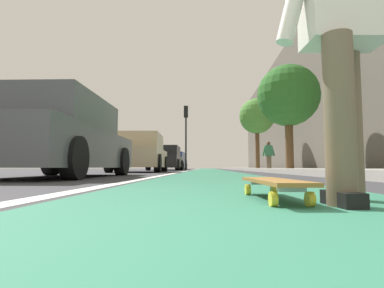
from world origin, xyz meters
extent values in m
plane|color=#38383D|center=(10.00, 0.00, 0.00)|extent=(80.00, 80.00, 0.00)
cube|color=#2D7256|center=(24.00, 0.00, 0.00)|extent=(56.00, 2.00, 0.00)
cube|color=silver|center=(20.00, 1.15, 0.00)|extent=(52.00, 0.16, 0.01)
cube|color=#9E9B93|center=(18.00, -3.56, 0.07)|extent=(52.00, 3.20, 0.15)
cube|color=#5A534A|center=(22.00, -6.29, 4.59)|extent=(40.00, 1.20, 9.18)
cylinder|color=yellow|center=(1.35, -0.10, 0.04)|extent=(0.07, 0.03, 0.07)
cylinder|color=yellow|center=(1.36, -0.27, 0.04)|extent=(0.07, 0.03, 0.07)
cylinder|color=yellow|center=(0.75, -0.14, 0.04)|extent=(0.07, 0.03, 0.07)
cylinder|color=yellow|center=(0.76, -0.31, 0.04)|extent=(0.07, 0.03, 0.07)
cube|color=silver|center=(1.35, -0.19, 0.08)|extent=(0.07, 0.12, 0.02)
cube|color=silver|center=(0.76, -0.22, 0.08)|extent=(0.07, 0.12, 0.02)
cube|color=olive|center=(1.06, -0.20, 0.10)|extent=(0.85, 0.25, 0.02)
cylinder|color=brown|center=(0.78, -0.46, 0.41)|extent=(0.14, 0.14, 0.82)
cylinder|color=brown|center=(1.05, -0.62, 0.41)|extent=(0.14, 0.14, 0.82)
cube|color=black|center=(0.78, -0.46, 0.04)|extent=(0.27, 0.12, 0.07)
cube|color=#4C5156|center=(4.97, 2.91, 0.53)|extent=(4.33, 1.80, 0.70)
cube|color=#4C5156|center=(4.82, 2.91, 1.18)|extent=(2.39, 1.63, 0.60)
cube|color=#4C606B|center=(6.01, 2.93, 1.18)|extent=(0.07, 1.52, 0.51)
cylinder|color=black|center=(6.29, 3.76, 0.32)|extent=(0.64, 0.23, 0.63)
cylinder|color=black|center=(6.32, 2.12, 0.32)|extent=(0.64, 0.23, 0.63)
cylinder|color=black|center=(3.65, 2.07, 0.32)|extent=(0.64, 0.23, 0.63)
cube|color=tan|center=(11.37, 2.80, 0.54)|extent=(4.14, 1.99, 0.70)
cube|color=tan|center=(11.22, 2.79, 1.19)|extent=(2.31, 1.77, 0.60)
cube|color=#4C606B|center=(12.33, 2.84, 1.19)|extent=(0.11, 1.61, 0.51)
cylinder|color=black|center=(12.59, 3.72, 0.33)|extent=(0.67, 0.25, 0.66)
cylinder|color=black|center=(12.66, 1.99, 0.33)|extent=(0.67, 0.25, 0.66)
cylinder|color=black|center=(10.07, 3.61, 0.33)|extent=(0.67, 0.25, 0.66)
cylinder|color=black|center=(10.14, 1.88, 0.33)|extent=(0.67, 0.25, 0.66)
cube|color=black|center=(18.36, 2.67, 0.54)|extent=(4.46, 1.79, 0.70)
cube|color=black|center=(18.21, 2.67, 1.19)|extent=(2.45, 1.64, 0.60)
cube|color=#4C606B|center=(19.44, 2.67, 1.19)|extent=(0.04, 1.57, 0.51)
cylinder|color=black|center=(19.75, 3.51, 0.33)|extent=(0.66, 0.22, 0.66)
cylinder|color=black|center=(19.74, 1.82, 0.33)|extent=(0.66, 0.22, 0.66)
cylinder|color=black|center=(16.99, 3.52, 0.33)|extent=(0.66, 0.22, 0.66)
cylinder|color=black|center=(16.98, 1.83, 0.33)|extent=(0.66, 0.22, 0.66)
cube|color=navy|center=(25.19, 2.90, 0.51)|extent=(4.33, 2.01, 0.70)
cube|color=navy|center=(25.04, 2.91, 1.16)|extent=(2.40, 1.80, 0.60)
cube|color=#4C606B|center=(26.21, 2.87, 1.16)|extent=(0.10, 1.64, 0.51)
cylinder|color=black|center=(26.54, 3.74, 0.30)|extent=(0.62, 0.24, 0.61)
cylinder|color=black|center=(26.48, 1.97, 0.30)|extent=(0.62, 0.24, 0.61)
cylinder|color=black|center=(23.90, 3.84, 0.30)|extent=(0.62, 0.24, 0.61)
cylinder|color=black|center=(23.84, 2.06, 0.30)|extent=(0.62, 0.24, 0.61)
cylinder|color=#2D2D2D|center=(20.32, 1.55, 1.82)|extent=(0.12, 0.12, 3.64)
cube|color=black|center=(20.32, 1.55, 4.04)|extent=(0.24, 0.28, 0.80)
sphere|color=red|center=(20.45, 1.55, 4.30)|extent=(0.16, 0.16, 0.16)
sphere|color=#392907|center=(20.45, 1.55, 4.04)|extent=(0.16, 0.16, 0.16)
sphere|color=black|center=(20.45, 1.55, 3.78)|extent=(0.16, 0.16, 0.16)
cylinder|color=brown|center=(11.70, -3.16, 1.11)|extent=(0.32, 0.32, 2.22)
sphere|color=#2D6B28|center=(11.70, -3.16, 3.09)|extent=(2.49, 2.49, 2.49)
cylinder|color=brown|center=(19.30, -3.16, 1.36)|extent=(0.27, 0.27, 2.72)
sphere|color=#4C8C38|center=(19.30, -3.16, 3.53)|extent=(2.30, 2.30, 2.30)
cylinder|color=brown|center=(14.93, -3.05, 0.37)|extent=(0.13, 0.13, 0.74)
cylinder|color=brown|center=(14.69, -2.89, 0.37)|extent=(0.13, 0.13, 0.74)
cube|color=black|center=(14.93, -3.05, 0.03)|extent=(0.24, 0.09, 0.06)
cube|color=#33724C|center=(14.82, -2.96, 1.02)|extent=(0.22, 0.36, 0.55)
cylinder|color=#33724C|center=(14.82, -3.18, 1.02)|extent=(0.08, 0.21, 0.55)
cylinder|color=#33724C|center=(14.82, -2.74, 1.02)|extent=(0.08, 0.21, 0.55)
sphere|color=brown|center=(14.82, -2.96, 1.39)|extent=(0.20, 0.20, 0.20)
camera|label=1|loc=(-0.69, 0.17, 0.18)|focal=28.73mm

